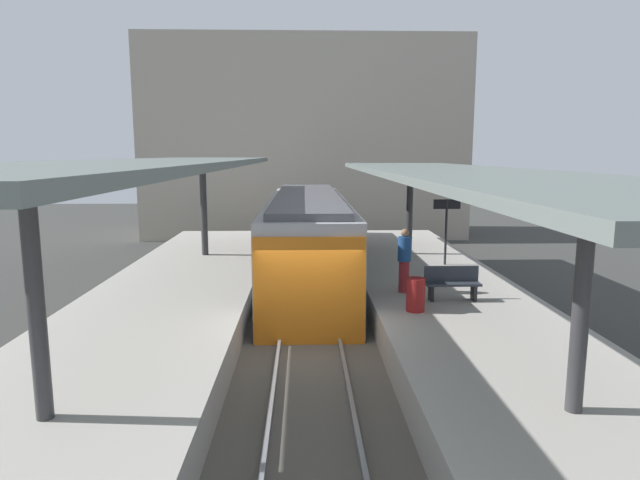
% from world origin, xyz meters
% --- Properties ---
extents(ground_plane, '(80.00, 80.00, 0.00)m').
position_xyz_m(ground_plane, '(0.00, 0.00, 0.00)').
color(ground_plane, '#383835').
extents(platform_left, '(4.40, 28.00, 1.00)m').
position_xyz_m(platform_left, '(-3.80, 0.00, 0.50)').
color(platform_left, '#ADA8A0').
rests_on(platform_left, ground_plane).
extents(platform_right, '(4.40, 28.00, 1.00)m').
position_xyz_m(platform_right, '(3.80, 0.00, 0.50)').
color(platform_right, '#ADA8A0').
rests_on(platform_right, ground_plane).
extents(track_ballast, '(3.20, 28.00, 0.20)m').
position_xyz_m(track_ballast, '(0.00, 0.00, 0.10)').
color(track_ballast, '#59544C').
rests_on(track_ballast, ground_plane).
extents(rail_near_side, '(0.08, 28.00, 0.14)m').
position_xyz_m(rail_near_side, '(-0.72, 0.00, 0.27)').
color(rail_near_side, slate).
rests_on(rail_near_side, track_ballast).
extents(rail_far_side, '(0.08, 28.00, 0.14)m').
position_xyz_m(rail_far_side, '(0.72, 0.00, 0.27)').
color(rail_far_side, slate).
rests_on(rail_far_side, track_ballast).
extents(commuter_train, '(2.78, 13.17, 3.10)m').
position_xyz_m(commuter_train, '(0.00, 6.75, 1.73)').
color(commuter_train, '#ADADB2').
rests_on(commuter_train, track_ballast).
extents(canopy_left, '(4.18, 21.00, 3.55)m').
position_xyz_m(canopy_left, '(-3.80, 1.40, 4.42)').
color(canopy_left, '#333335').
rests_on(canopy_left, platform_left).
extents(canopy_right, '(4.18, 21.00, 3.31)m').
position_xyz_m(canopy_right, '(3.80, 1.40, 4.19)').
color(canopy_right, '#333335').
rests_on(canopy_right, platform_right).
extents(platform_bench, '(1.40, 0.41, 0.86)m').
position_xyz_m(platform_bench, '(3.66, 1.20, 1.46)').
color(platform_bench, black).
rests_on(platform_bench, platform_right).
extents(platform_sign, '(0.90, 0.08, 2.21)m').
position_xyz_m(platform_sign, '(4.65, 5.65, 2.62)').
color(platform_sign, '#262628').
rests_on(platform_sign, platform_right).
extents(litter_bin, '(0.44, 0.44, 0.80)m').
position_xyz_m(litter_bin, '(2.52, 0.21, 1.40)').
color(litter_bin, maroon).
rests_on(litter_bin, platform_right).
extents(passenger_near_bench, '(0.36, 0.36, 1.73)m').
position_xyz_m(passenger_near_bench, '(2.58, 2.02, 1.90)').
color(passenger_near_bench, maroon).
rests_on(passenger_near_bench, platform_right).
extents(station_building_backdrop, '(18.00, 6.00, 11.00)m').
position_xyz_m(station_building_backdrop, '(-0.05, 20.00, 5.50)').
color(station_building_backdrop, '#A89E8E').
rests_on(station_building_backdrop, ground_plane).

